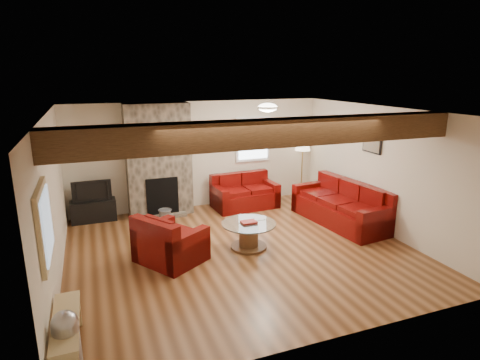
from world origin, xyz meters
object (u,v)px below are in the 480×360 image
(sofa_three, at_px, (341,203))
(tv_cabinet, at_px, (94,211))
(armchair_red, at_px, (171,238))
(television, at_px, (92,190))
(loveseat, at_px, (245,191))
(floor_lamp, at_px, (303,148))
(coffee_table, at_px, (249,235))

(sofa_three, bearing_deg, tv_cabinet, -118.76)
(tv_cabinet, bearing_deg, armchair_red, -64.50)
(television, bearing_deg, loveseat, -5.04)
(television, relative_size, floor_lamp, 0.53)
(sofa_three, bearing_deg, armchair_red, -89.16)
(floor_lamp, bearing_deg, armchair_red, -148.04)
(sofa_three, relative_size, coffee_table, 2.28)
(sofa_three, bearing_deg, coffee_table, -84.63)
(sofa_three, xyz_separation_m, tv_cabinet, (-4.93, 1.99, -0.20))
(sofa_three, relative_size, loveseat, 1.52)
(loveseat, height_order, television, television)
(television, bearing_deg, floor_lamp, -0.90)
(tv_cabinet, distance_m, television, 0.46)
(sofa_three, distance_m, coffee_table, 2.37)
(coffee_table, distance_m, tv_cabinet, 3.61)
(sofa_three, xyz_separation_m, armchair_red, (-3.74, -0.50, -0.03))
(coffee_table, bearing_deg, loveseat, 70.29)
(coffee_table, bearing_deg, tv_cabinet, 136.51)
(loveseat, xyz_separation_m, tv_cabinet, (-3.40, 0.30, -0.16))
(tv_cabinet, distance_m, floor_lamp, 5.16)
(loveseat, xyz_separation_m, television, (-3.40, 0.30, 0.30))
(sofa_three, relative_size, television, 2.84)
(sofa_three, height_order, armchair_red, sofa_three)
(sofa_three, height_order, coffee_table, sofa_three)
(sofa_three, height_order, floor_lamp, floor_lamp)
(coffee_table, bearing_deg, television, 136.51)
(sofa_three, bearing_deg, floor_lamp, 169.60)
(loveseat, xyz_separation_m, coffee_table, (-0.78, -2.19, -0.15))
(coffee_table, distance_m, television, 3.64)
(floor_lamp, bearing_deg, television, 179.10)
(floor_lamp, bearing_deg, tv_cabinet, 179.10)
(loveseat, bearing_deg, coffee_table, -113.33)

